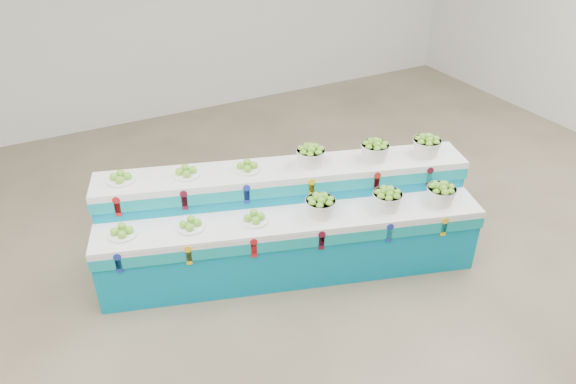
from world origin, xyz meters
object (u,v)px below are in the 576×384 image
object	(u,v)px
display_stand	(288,222)
basket_upper_right	(427,145)
plate_upper_mid	(186,171)
basket_lower_left	(320,205)

from	to	relation	value
display_stand	basket_upper_right	size ratio (longest dim) A/B	12.95
plate_upper_mid	basket_upper_right	distance (m)	2.48
display_stand	plate_upper_mid	distance (m)	1.14
display_stand	plate_upper_mid	size ratio (longest dim) A/B	14.25
plate_upper_mid	basket_lower_left	bearing A→B (deg)	-37.87
display_stand	basket_lower_left	bearing A→B (deg)	-40.49
display_stand	basket_lower_left	distance (m)	0.48
basket_lower_left	basket_upper_right	world-z (taller)	basket_upper_right
display_stand	basket_upper_right	bearing A→B (deg)	8.83
display_stand	basket_lower_left	size ratio (longest dim) A/B	12.95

